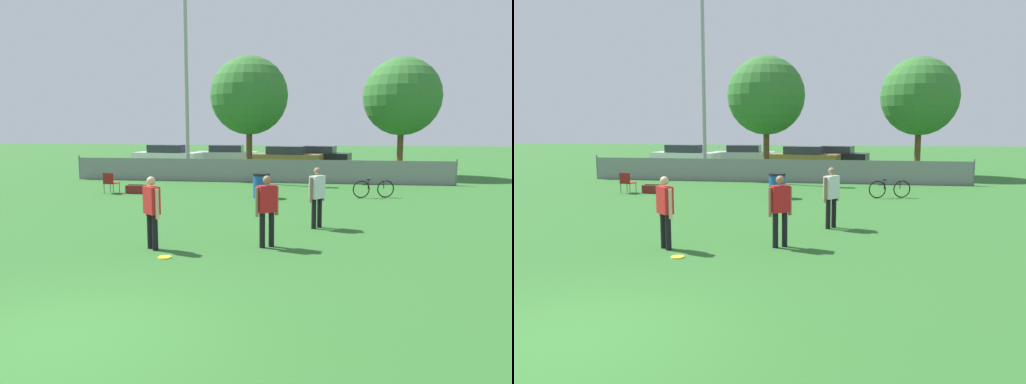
# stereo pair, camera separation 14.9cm
# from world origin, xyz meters

# --- Properties ---
(ground_plane) EXTENTS (120.00, 120.00, 0.00)m
(ground_plane) POSITION_xyz_m (0.00, 0.00, 0.00)
(ground_plane) COLOR #2D6628
(fence_backline) EXTENTS (18.40, 0.07, 1.21)m
(fence_backline) POSITION_xyz_m (0.00, 18.00, 0.55)
(fence_backline) COLOR gray
(fence_backline) RESTS_ON ground_plane
(light_pole) EXTENTS (0.90, 0.36, 9.73)m
(light_pole) POSITION_xyz_m (-3.69, 18.76, 5.65)
(light_pole) COLOR #9E9EA3
(light_pole) RESTS_ON ground_plane
(tree_near_pole) EXTENTS (4.15, 4.15, 6.36)m
(tree_near_pole) POSITION_xyz_m (-0.86, 20.85, 4.27)
(tree_near_pole) COLOR brown
(tree_near_pole) RESTS_ON ground_plane
(tree_far_right) EXTENTS (4.10, 4.10, 6.28)m
(tree_far_right) POSITION_xyz_m (7.16, 21.90, 4.22)
(tree_far_right) COLOR brown
(tree_far_right) RESTS_ON ground_plane
(player_defender_red) EXTENTS (0.46, 0.45, 1.65)m
(player_defender_red) POSITION_xyz_m (-0.48, 4.76, 0.95)
(player_defender_red) COLOR black
(player_defender_red) RESTS_ON ground_plane
(player_thrower_red) EXTENTS (0.50, 0.42, 1.65)m
(player_thrower_red) POSITION_xyz_m (2.03, 5.33, 0.95)
(player_thrower_red) COLOR black
(player_thrower_red) RESTS_ON ground_plane
(player_receiver_white) EXTENTS (0.44, 0.47, 1.65)m
(player_receiver_white) POSITION_xyz_m (3.10, 7.62, 0.95)
(player_receiver_white) COLOR black
(player_receiver_white) RESTS_ON ground_plane
(frisbee_disc) EXTENTS (0.29, 0.29, 0.03)m
(frisbee_disc) POSITION_xyz_m (0.01, 4.10, 0.01)
(frisbee_disc) COLOR yellow
(frisbee_disc) RESTS_ON ground_plane
(folding_chair_sideline) EXTENTS (0.55, 0.55, 0.84)m
(folding_chair_sideline) POSITION_xyz_m (-5.31, 13.18, 0.48)
(folding_chair_sideline) COLOR #333338
(folding_chair_sideline) RESTS_ON ground_plane
(bicycle_sideline) EXTENTS (1.59, 0.57, 0.72)m
(bicycle_sideline) POSITION_xyz_m (5.10, 13.53, 0.35)
(bicycle_sideline) COLOR black
(bicycle_sideline) RESTS_ON ground_plane
(trash_bin) EXTENTS (0.65, 0.65, 0.94)m
(trash_bin) POSITION_xyz_m (0.87, 12.92, 0.47)
(trash_bin) COLOR #194C99
(trash_bin) RESTS_ON ground_plane
(gear_bag_sideline) EXTENTS (0.74, 0.41, 0.36)m
(gear_bag_sideline) POSITION_xyz_m (-4.33, 13.41, 0.17)
(gear_bag_sideline) COLOR maroon
(gear_bag_sideline) RESTS_ON ground_plane
(parked_car_white) EXTENTS (4.68, 2.33, 1.41)m
(parked_car_white) POSITION_xyz_m (-7.33, 26.56, 0.69)
(parked_car_white) COLOR black
(parked_car_white) RESTS_ON ground_plane
(parked_car_silver) EXTENTS (4.43, 1.99, 1.32)m
(parked_car_silver) POSITION_xyz_m (-3.78, 28.87, 0.65)
(parked_car_silver) COLOR black
(parked_car_silver) RESTS_ON ground_plane
(parked_car_tan) EXTENTS (4.69, 2.39, 1.39)m
(parked_car_tan) POSITION_xyz_m (0.69, 26.18, 0.68)
(parked_car_tan) COLOR black
(parked_car_tan) RESTS_ON ground_plane
(parked_car_dark) EXTENTS (4.54, 2.55, 1.30)m
(parked_car_dark) POSITION_xyz_m (2.68, 28.70, 0.65)
(parked_car_dark) COLOR black
(parked_car_dark) RESTS_ON ground_plane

